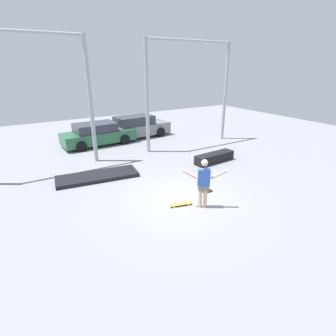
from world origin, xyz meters
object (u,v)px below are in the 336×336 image
at_px(skateboarder, 204,181).
at_px(grind_box, 214,158).
at_px(skateboard, 180,204).
at_px(traffic_cone, 206,184).
at_px(parked_car_green, 98,134).
at_px(parked_car_grey, 136,127).
at_px(manual_pad, 98,176).

bearing_deg(skateboarder, grind_box, 78.13).
height_order(skateboarder, skateboard, skateboarder).
xyz_separation_m(grind_box, traffic_cone, (-2.47, -2.42, 0.07)).
bearing_deg(grind_box, skateboard, -144.30).
xyz_separation_m(skateboarder, parked_car_green, (-0.79, 9.62, -0.34)).
bearing_deg(grind_box, parked_car_grey, 101.51).
distance_m(grind_box, parked_car_green, 7.54).
height_order(grind_box, parked_car_green, parked_car_green).
xyz_separation_m(skateboarder, grind_box, (3.39, 3.36, -0.76)).
bearing_deg(skateboard, grind_box, 49.87).
relative_size(grind_box, parked_car_grey, 0.48).
bearing_deg(manual_pad, parked_car_green, 72.39).
bearing_deg(grind_box, traffic_cone, -135.68).
distance_m(skateboarder, parked_car_green, 9.65).
height_order(skateboard, manual_pad, manual_pad).
relative_size(parked_car_green, traffic_cone, 7.08).
bearing_deg(skateboarder, parked_car_green, 128.06).
bearing_deg(skateboard, parked_car_grey, 88.70).
bearing_deg(grind_box, skateboarder, -135.25).
xyz_separation_m(grind_box, parked_car_green, (-4.17, 6.26, 0.42)).
height_order(skateboard, traffic_cone, traffic_cone).
relative_size(grind_box, parked_car_green, 0.51).
relative_size(skateboarder, parked_car_grey, 0.38).
bearing_deg(parked_car_green, grind_box, -59.35).
relative_size(skateboarder, manual_pad, 0.51).
bearing_deg(traffic_cone, skateboard, -163.31).
relative_size(skateboard, parked_car_grey, 0.18).
bearing_deg(traffic_cone, parked_car_green, 101.08).
relative_size(manual_pad, parked_car_green, 0.78).
xyz_separation_m(grind_box, manual_pad, (-5.82, 1.07, -0.16)).
distance_m(skateboard, grind_box, 4.93).
bearing_deg(traffic_cone, manual_pad, 133.79).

